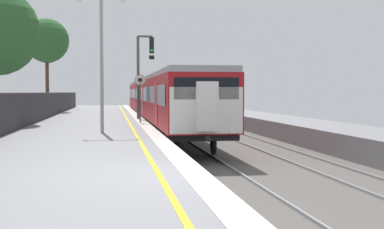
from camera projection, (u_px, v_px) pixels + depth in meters
The scene contains 6 objects.
ground at pixel (298, 199), 10.77m from camera, with size 17.40×110.00×1.21m.
commuter_train_at_platform at pixel (158, 98), 37.40m from camera, with size 2.83×39.59×3.81m.
signal_gantry at pixel (142, 67), 31.38m from camera, with size 1.10×0.24×5.22m.
speed_limit_sign at pixel (140, 92), 27.46m from camera, with size 0.59×0.08×2.65m.
platform_lamp_mid at pixel (102, 52), 20.73m from camera, with size 2.00×0.20×5.65m.
background_tree_left at pixel (47, 43), 44.13m from camera, with size 3.88×3.88×8.16m.
Camera 1 is at (-1.29, -10.18, 1.68)m, focal length 46.96 mm.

